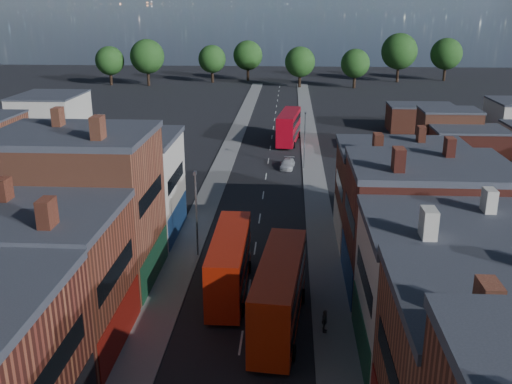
# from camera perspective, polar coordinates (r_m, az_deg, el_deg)

# --- Properties ---
(pavement_west) EXTENTS (3.00, 200.00, 0.12)m
(pavement_west) POSITION_cam_1_polar(r_m,az_deg,el_deg) (72.08, -4.37, 0.33)
(pavement_west) COLOR gray
(pavement_west) RESTS_ON ground
(pavement_east) EXTENTS (3.00, 200.00, 0.12)m
(pavement_east) POSITION_cam_1_polar(r_m,az_deg,el_deg) (71.52, 6.01, 0.14)
(pavement_east) COLOR gray
(pavement_east) RESTS_ON ground
(lamp_post_2) EXTENTS (0.25, 0.70, 8.12)m
(lamp_post_2) POSITION_cam_1_polar(r_m,az_deg,el_deg) (51.68, -5.99, -1.62)
(lamp_post_2) COLOR slate
(lamp_post_2) RESTS_ON ground
(lamp_post_3) EXTENTS (0.25, 0.70, 8.12)m
(lamp_post_3) POSITION_cam_1_polar(r_m,az_deg,el_deg) (79.89, 4.90, 5.56)
(lamp_post_3) COLOR slate
(lamp_post_3) RESTS_ON ground
(bus_0) EXTENTS (2.90, 11.35, 4.90)m
(bus_0) POSITION_cam_1_polar(r_m,az_deg,el_deg) (45.80, -2.66, -7.03)
(bus_0) COLOR red
(bus_0) RESTS_ON ground
(bus_1) EXTENTS (3.94, 12.32, 5.23)m
(bus_1) POSITION_cam_1_polar(r_m,az_deg,el_deg) (40.99, 2.36, -9.97)
(bus_1) COLOR red
(bus_1) RESTS_ON ground
(bus_2) EXTENTS (4.08, 12.21, 5.17)m
(bus_2) POSITION_cam_1_polar(r_m,az_deg,el_deg) (95.96, 3.30, 6.58)
(bus_2) COLOR #A50716
(bus_2) RESTS_ON ground
(car_2) EXTENTS (2.36, 4.52, 1.21)m
(car_2) POSITION_cam_1_polar(r_m,az_deg,el_deg) (54.39, -2.48, -5.14)
(car_2) COLOR black
(car_2) RESTS_ON ground
(car_3) EXTENTS (2.29, 4.56, 1.27)m
(car_3) POSITION_cam_1_polar(r_m,az_deg,el_deg) (81.07, 3.17, 2.82)
(car_3) COLOR silver
(car_3) RESTS_ON ground
(ped_3) EXTENTS (0.67, 1.08, 1.72)m
(ped_3) POSITION_cam_1_polar(r_m,az_deg,el_deg) (41.42, 6.87, -12.70)
(ped_3) COLOR #554F49
(ped_3) RESTS_ON pavement_east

